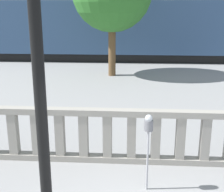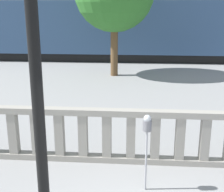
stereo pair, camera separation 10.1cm
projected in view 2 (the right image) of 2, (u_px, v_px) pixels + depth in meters
balustrade at (143, 137)px, 7.00m from camera, size 13.41×0.24×1.27m
lamppost at (33, 39)px, 4.28m from camera, size 0.39×0.39×6.06m
parking_meter at (147, 130)px, 5.78m from camera, size 0.17×0.17×1.55m
train_near at (160, 30)px, 20.26m from camera, size 28.15×2.98×4.43m
train_far at (212, 25)px, 24.50m from camera, size 18.24×3.10×4.44m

